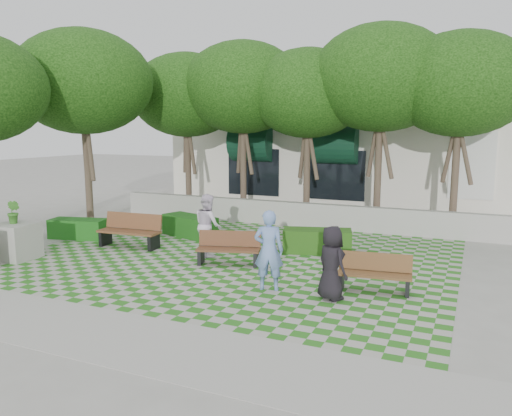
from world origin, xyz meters
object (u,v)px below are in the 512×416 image
at_px(bench_mid, 229,249).
at_px(bench_west, 130,231).
at_px(person_dark, 332,263).
at_px(hedge_west, 79,229).
at_px(hedge_midright, 317,241).
at_px(planter_back, 16,239).
at_px(bench_east, 374,274).
at_px(person_blue, 269,250).
at_px(hedge_midleft, 190,226).
at_px(person_white, 208,225).

xyz_separation_m(bench_mid, bench_west, (-3.70, 0.54, 0.07)).
bearing_deg(bench_mid, person_dark, -42.62).
bearing_deg(hedge_west, hedge_midright, 10.04).
height_order(bench_mid, planter_back, planter_back).
bearing_deg(bench_east, person_dark, -136.35).
relative_size(bench_east, hedge_west, 0.90).
bearing_deg(person_dark, bench_west, 17.67).
distance_m(person_blue, person_dark, 1.48).
xyz_separation_m(bench_east, hedge_midleft, (-6.86, 3.30, -0.06)).
bearing_deg(hedge_midleft, bench_west, -113.00).
distance_m(bench_mid, person_white, 1.28).
bearing_deg(person_dark, person_blue, 33.15).
xyz_separation_m(hedge_midright, person_blue, (0.01, -3.78, 0.58)).
bearing_deg(hedge_midright, person_blue, -89.82).
xyz_separation_m(person_dark, person_white, (-4.29, 2.25, 0.09)).
xyz_separation_m(bench_mid, hedge_west, (-6.07, 0.83, -0.10)).
distance_m(hedge_midright, planter_back, 8.61).
xyz_separation_m(bench_mid, person_dark, (3.29, -1.60, 0.37)).
bearing_deg(person_white, person_blue, -177.49).
xyz_separation_m(bench_east, person_dark, (-0.75, -0.91, 0.39)).
xyz_separation_m(bench_mid, person_white, (-1.00, 0.65, 0.47)).
height_order(planter_back, person_dark, planter_back).
height_order(bench_west, hedge_west, bench_west).
xyz_separation_m(bench_east, bench_mid, (-4.04, 0.69, 0.02)).
distance_m(bench_east, hedge_west, 10.22).
distance_m(hedge_west, person_dark, 9.68).
relative_size(planter_back, person_blue, 0.91).
height_order(hedge_west, person_blue, person_blue).
relative_size(bench_east, person_blue, 0.91).
relative_size(bench_west, person_blue, 1.09).
height_order(hedge_midleft, person_blue, person_blue).
relative_size(bench_east, hedge_midleft, 0.83).
distance_m(hedge_west, person_white, 5.10).
distance_m(hedge_midleft, person_dark, 7.44).
relative_size(person_blue, person_dark, 1.15).
bearing_deg(bench_east, bench_mid, 163.37).
bearing_deg(person_blue, hedge_west, -30.98).
bearing_deg(hedge_midright, person_dark, -68.75).
height_order(hedge_midright, person_dark, person_dark).
distance_m(hedge_midleft, planter_back, 5.40).
height_order(bench_mid, hedge_midright, bench_mid).
height_order(hedge_midright, person_white, person_white).
relative_size(bench_mid, planter_back, 1.07).
bearing_deg(bench_east, person_blue, -165.56).
distance_m(bench_mid, hedge_west, 6.12).
relative_size(bench_mid, person_white, 1.00).
distance_m(hedge_midleft, person_blue, 6.27).
relative_size(bench_mid, hedge_midleft, 0.88).
xyz_separation_m(hedge_midleft, person_blue, (4.64, -4.17, 0.57)).
xyz_separation_m(hedge_midleft, hedge_west, (-3.24, -1.79, -0.03)).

